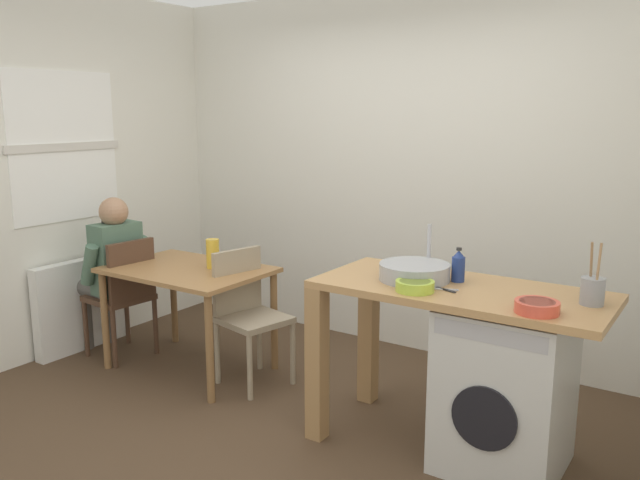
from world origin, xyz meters
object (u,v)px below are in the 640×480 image
object	(u,v)px
chair_person_seat	(125,292)
washing_machine	(505,388)
bottle_tall_green	(458,266)
utensil_crock	(593,290)
colander	(537,306)
vase	(213,254)
dining_table	(188,281)
mixing_bowl	(415,285)
seated_person	(110,267)
chair_opposite	(247,309)

from	to	relation	value
chair_person_seat	washing_machine	bearing A→B (deg)	-83.46
bottle_tall_green	utensil_crock	size ratio (longest dim) A/B	0.62
colander	vase	xyz separation A→B (m)	(-2.31, 0.36, -0.11)
dining_table	bottle_tall_green	distance (m)	1.99
dining_table	vase	size ratio (longest dim) A/B	5.39
chair_person_seat	mixing_bowl	world-z (taller)	mixing_bowl
seated_person	utensil_crock	xyz separation A→B (m)	(3.34, 0.10, 0.32)
dining_table	mixing_bowl	xyz separation A→B (m)	(1.84, -0.24, 0.31)
chair_opposite	mixing_bowl	xyz separation A→B (m)	(1.37, -0.31, 0.44)
chair_opposite	seated_person	bearing A→B (deg)	-69.21
colander	dining_table	bearing A→B (deg)	173.95
bottle_tall_green	mixing_bowl	world-z (taller)	bottle_tall_green
washing_machine	vase	distance (m)	2.17
dining_table	chair_opposite	bearing A→B (deg)	7.98
washing_machine	colander	bearing A→B (deg)	-49.26
chair_opposite	seated_person	distance (m)	1.21
bottle_tall_green	utensil_crock	bearing A→B (deg)	-4.21
dining_table	chair_person_seat	world-z (taller)	chair_person_seat
washing_machine	mixing_bowl	world-z (taller)	mixing_bowl
chair_opposite	vase	xyz separation A→B (m)	(-0.33, 0.03, 0.33)
colander	vase	bearing A→B (deg)	171.12
mixing_bowl	vase	xyz separation A→B (m)	(-1.69, 0.34, -0.11)
dining_table	washing_machine	bearing A→B (deg)	-1.09
seated_person	colander	distance (m)	3.18
bottle_tall_green	vase	world-z (taller)	bottle_tall_green
chair_person_seat	washing_machine	world-z (taller)	chair_person_seat
chair_person_seat	colander	distance (m)	3.04
chair_opposite	bottle_tall_green	bearing A→B (deg)	102.85
colander	vase	world-z (taller)	colander
washing_machine	mixing_bowl	size ratio (longest dim) A/B	4.38
mixing_bowl	chair_opposite	bearing A→B (deg)	167.32
bottle_tall_green	vase	distance (m)	1.81
chair_person_seat	chair_opposite	xyz separation A→B (m)	(1.02, 0.17, 0.00)
chair_person_seat	chair_opposite	size ratio (longest dim) A/B	1.00
bottle_tall_green	colander	bearing A→B (deg)	-32.39
chair_opposite	washing_machine	world-z (taller)	chair_opposite
seated_person	bottle_tall_green	xyz separation A→B (m)	(2.66, 0.15, 0.33)
washing_machine	vase	xyz separation A→B (m)	(-2.12, 0.14, 0.41)
utensil_crock	seated_person	bearing A→B (deg)	-178.26
dining_table	utensil_crock	xyz separation A→B (m)	(2.64, 0.01, 0.35)
chair_person_seat	bottle_tall_green	xyz separation A→B (m)	(2.50, 0.17, 0.50)
chair_opposite	seated_person	world-z (taller)	seated_person
chair_person_seat	vase	world-z (taller)	vase
dining_table	bottle_tall_green	world-z (taller)	bottle_tall_green
mixing_bowl	dining_table	bearing A→B (deg)	172.56
dining_table	chair_person_seat	xyz separation A→B (m)	(-0.55, -0.11, -0.14)
chair_person_seat	mixing_bowl	distance (m)	2.43
chair_opposite	bottle_tall_green	xyz separation A→B (m)	(1.48, -0.01, 0.50)
bottle_tall_green	mixing_bowl	distance (m)	0.32
bottle_tall_green	colander	distance (m)	0.60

